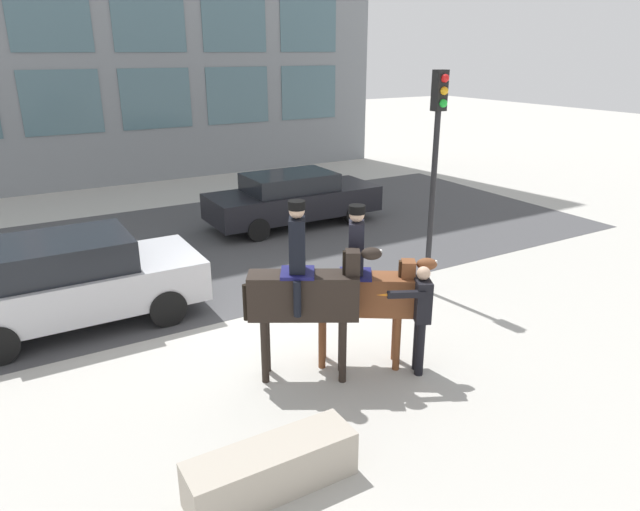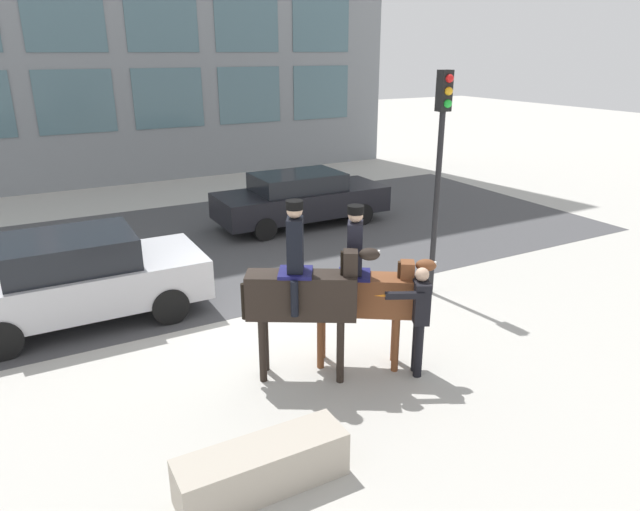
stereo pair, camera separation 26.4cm
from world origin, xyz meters
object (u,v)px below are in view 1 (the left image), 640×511
at_px(pedestrian_bystander, 420,312).
at_px(street_car_far_lane, 293,198).
at_px(planter_ledge, 272,469).
at_px(traffic_light, 436,150).
at_px(mounted_horse_lead, 306,291).
at_px(street_car_near_lane, 73,280).
at_px(mounted_horse_companion, 362,289).

height_order(pedestrian_bystander, street_car_far_lane, pedestrian_bystander).
distance_m(street_car_far_lane, planter_ledge, 10.28).
height_order(street_car_far_lane, traffic_light, traffic_light).
distance_m(mounted_horse_lead, street_car_near_lane, 4.52).
bearing_deg(planter_ledge, pedestrian_bystander, 20.54).
height_order(pedestrian_bystander, traffic_light, traffic_light).
distance_m(street_car_near_lane, planter_ledge, 5.63).
height_order(mounted_horse_lead, street_car_far_lane, mounted_horse_lead).
bearing_deg(mounted_horse_lead, street_car_far_lane, 93.64).
bearing_deg(street_car_near_lane, street_car_far_lane, 29.40).
relative_size(traffic_light, planter_ledge, 2.23).
relative_size(mounted_horse_companion, traffic_light, 0.59).
distance_m(pedestrian_bystander, traffic_light, 3.66).
bearing_deg(street_car_near_lane, traffic_light, -18.06).
bearing_deg(planter_ledge, mounted_horse_companion, 36.49).
bearing_deg(pedestrian_bystander, street_car_near_lane, -20.02).
height_order(mounted_horse_lead, pedestrian_bystander, mounted_horse_lead).
bearing_deg(mounted_horse_companion, mounted_horse_lead, -153.21).
bearing_deg(street_car_far_lane, planter_ledge, -119.17).
height_order(traffic_light, planter_ledge, traffic_light).
xyz_separation_m(pedestrian_bystander, planter_ledge, (-2.98, -1.12, -0.73)).
bearing_deg(pedestrian_bystander, mounted_horse_companion, -21.24).
height_order(mounted_horse_lead, street_car_near_lane, mounted_horse_lead).
xyz_separation_m(mounted_horse_companion, traffic_light, (2.75, 1.65, 1.60)).
height_order(street_car_far_lane, planter_ledge, street_car_far_lane).
xyz_separation_m(mounted_horse_lead, street_car_near_lane, (-2.66, 3.61, -0.56)).
relative_size(pedestrian_bystander, street_car_far_lane, 0.36).
relative_size(mounted_horse_lead, pedestrian_bystander, 1.58).
relative_size(mounted_horse_companion, street_car_near_lane, 0.59).
bearing_deg(mounted_horse_lead, street_car_near_lane, 156.44).
height_order(street_car_near_lane, planter_ledge, street_car_near_lane).
distance_m(mounted_horse_lead, pedestrian_bystander, 1.73).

